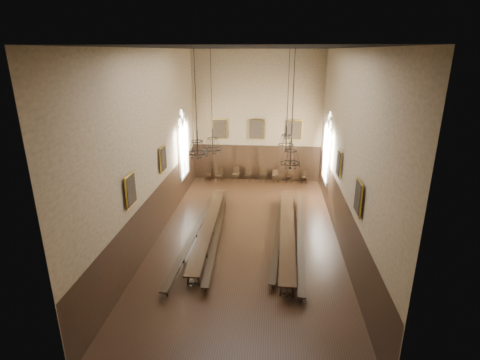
# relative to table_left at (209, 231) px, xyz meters

# --- Properties ---
(floor) EXTENTS (9.00, 18.00, 0.02)m
(floor) POSITION_rel_table_left_xyz_m (1.93, 0.16, -0.37)
(floor) COLOR black
(floor) RESTS_ON ground
(ceiling) EXTENTS (9.00, 18.00, 0.02)m
(ceiling) POSITION_rel_table_left_xyz_m (1.93, 0.16, 8.65)
(ceiling) COLOR black
(ceiling) RESTS_ON ground
(wall_back) EXTENTS (9.00, 0.02, 9.00)m
(wall_back) POSITION_rel_table_left_xyz_m (1.93, 9.17, 4.14)
(wall_back) COLOR #887354
(wall_back) RESTS_ON ground
(wall_front) EXTENTS (9.00, 0.02, 9.00)m
(wall_front) POSITION_rel_table_left_xyz_m (1.93, -8.85, 4.14)
(wall_front) COLOR #887354
(wall_front) RESTS_ON ground
(wall_left) EXTENTS (0.02, 18.00, 9.00)m
(wall_left) POSITION_rel_table_left_xyz_m (-2.58, 0.16, 4.14)
(wall_left) COLOR #887354
(wall_left) RESTS_ON ground
(wall_right) EXTENTS (0.02, 18.00, 9.00)m
(wall_right) POSITION_rel_table_left_xyz_m (6.44, 0.16, 4.14)
(wall_right) COLOR #887354
(wall_right) RESTS_ON ground
(wainscot_panelling) EXTENTS (9.00, 18.00, 2.50)m
(wainscot_panelling) POSITION_rel_table_left_xyz_m (1.93, 0.16, 0.89)
(wainscot_panelling) COLOR black
(wainscot_panelling) RESTS_ON floor
(table_left) EXTENTS (0.85, 9.21, 0.72)m
(table_left) POSITION_rel_table_left_xyz_m (0.00, 0.00, 0.00)
(table_left) COLOR black
(table_left) RESTS_ON floor
(table_right) EXTENTS (0.96, 9.76, 0.76)m
(table_right) POSITION_rel_table_left_xyz_m (3.90, -0.11, 0.02)
(table_right) COLOR black
(table_right) RESTS_ON floor
(bench_left_outer) EXTENTS (0.67, 10.50, 0.47)m
(bench_left_outer) POSITION_rel_table_left_xyz_m (-0.62, -0.06, -0.06)
(bench_left_outer) COLOR black
(bench_left_outer) RESTS_ON floor
(bench_left_inner) EXTENTS (0.82, 10.21, 0.46)m
(bench_left_inner) POSITION_rel_table_left_xyz_m (0.42, 0.21, -0.07)
(bench_left_inner) COLOR black
(bench_left_inner) RESTS_ON floor
(bench_right_inner) EXTENTS (0.86, 9.58, 0.43)m
(bench_right_inner) POSITION_rel_table_left_xyz_m (3.48, 0.37, -0.08)
(bench_right_inner) COLOR black
(bench_right_inner) RESTS_ON floor
(bench_right_outer) EXTENTS (0.86, 10.48, 0.47)m
(bench_right_outer) POSITION_rel_table_left_xyz_m (4.55, 0.07, -0.06)
(bench_right_outer) COLOR black
(bench_right_outer) RESTS_ON floor
(chair_0) EXTENTS (0.44, 0.44, 0.88)m
(chair_0) POSITION_rel_table_left_xyz_m (-1.54, 8.69, -0.09)
(chair_0) COLOR black
(chair_0) RESTS_ON floor
(chair_1) EXTENTS (0.51, 0.51, 0.92)m
(chair_1) POSITION_rel_table_left_xyz_m (-0.66, 8.64, -0.08)
(chair_1) COLOR black
(chair_1) RESTS_ON floor
(chair_2) EXTENTS (0.57, 0.57, 1.04)m
(chair_2) POSITION_rel_table_left_xyz_m (0.47, 8.71, -0.04)
(chair_2) COLOR black
(chair_2) RESTS_ON floor
(chair_3) EXTENTS (0.50, 0.50, 0.89)m
(chair_3) POSITION_rel_table_left_xyz_m (1.33, 8.73, -0.09)
(chair_3) COLOR black
(chair_3) RESTS_ON floor
(chair_4) EXTENTS (0.47, 0.47, 1.04)m
(chair_4) POSITION_rel_table_left_xyz_m (2.47, 8.71, -0.05)
(chair_4) COLOR black
(chair_4) RESTS_ON floor
(chair_5) EXTENTS (0.48, 0.48, 0.92)m
(chair_5) POSITION_rel_table_left_xyz_m (3.34, 8.67, -0.08)
(chair_5) COLOR black
(chair_5) RESTS_ON floor
(chair_6) EXTENTS (0.50, 0.50, 0.89)m
(chair_6) POSITION_rel_table_left_xyz_m (4.34, 8.75, -0.09)
(chair_6) COLOR black
(chair_6) RESTS_ON floor
(chair_7) EXTENTS (0.45, 0.45, 0.95)m
(chair_7) POSITION_rel_table_left_xyz_m (5.39, 8.68, -0.07)
(chair_7) COLOR black
(chair_7) RESTS_ON floor
(chandelier_back_left) EXTENTS (0.92, 0.92, 5.38)m
(chandelier_back_left) POSITION_rel_table_left_xyz_m (-0.19, 2.98, 3.76)
(chandelier_back_left) COLOR black
(chandelier_back_left) RESTS_ON ceiling
(chandelier_back_right) EXTENTS (0.79, 0.79, 4.84)m
(chandelier_back_right) POSITION_rel_table_left_xyz_m (3.76, 2.27, 4.29)
(chandelier_back_right) COLOR black
(chandelier_back_right) RESTS_ON ceiling
(chandelier_front_left) EXTENTS (0.76, 0.76, 4.24)m
(chandelier_front_left) POSITION_rel_table_left_xyz_m (-0.01, -1.92, 4.84)
(chandelier_front_left) COLOR black
(chandelier_front_left) RESTS_ON ceiling
(chandelier_front_right) EXTENTS (0.76, 0.76, 4.37)m
(chandelier_front_right) POSITION_rel_table_left_xyz_m (3.76, -2.64, 4.73)
(chandelier_front_right) COLOR black
(chandelier_front_right) RESTS_ON ceiling
(portrait_back_0) EXTENTS (1.10, 0.12, 1.40)m
(portrait_back_0) POSITION_rel_table_left_xyz_m (-0.67, 9.04, 3.34)
(portrait_back_0) COLOR #B3932B
(portrait_back_0) RESTS_ON wall_back
(portrait_back_1) EXTENTS (1.10, 0.12, 1.40)m
(portrait_back_1) POSITION_rel_table_left_xyz_m (1.93, 9.04, 3.34)
(portrait_back_1) COLOR #B3932B
(portrait_back_1) RESTS_ON wall_back
(portrait_back_2) EXTENTS (1.10, 0.12, 1.40)m
(portrait_back_2) POSITION_rel_table_left_xyz_m (4.53, 9.04, 3.34)
(portrait_back_2) COLOR #B3932B
(portrait_back_2) RESTS_ON wall_back
(portrait_left_0) EXTENTS (0.12, 1.00, 1.30)m
(portrait_left_0) POSITION_rel_table_left_xyz_m (-2.45, 1.16, 3.34)
(portrait_left_0) COLOR #B3932B
(portrait_left_0) RESTS_ON wall_left
(portrait_left_1) EXTENTS (0.12, 1.00, 1.30)m
(portrait_left_1) POSITION_rel_table_left_xyz_m (-2.45, -3.34, 3.34)
(portrait_left_1) COLOR #B3932B
(portrait_left_1) RESTS_ON wall_left
(portrait_right_0) EXTENTS (0.12, 1.00, 1.30)m
(portrait_right_0) POSITION_rel_table_left_xyz_m (6.31, 1.16, 3.34)
(portrait_right_0) COLOR #B3932B
(portrait_right_0) RESTS_ON wall_right
(portrait_right_1) EXTENTS (0.12, 1.00, 1.30)m
(portrait_right_1) POSITION_rel_table_left_xyz_m (6.31, -3.34, 3.34)
(portrait_right_1) COLOR #B3932B
(portrait_right_1) RESTS_ON wall_right
(window_right) EXTENTS (0.20, 2.20, 4.60)m
(window_right) POSITION_rel_table_left_xyz_m (6.36, 5.66, 3.04)
(window_right) COLOR white
(window_right) RESTS_ON wall_right
(window_left) EXTENTS (0.20, 2.20, 4.60)m
(window_left) POSITION_rel_table_left_xyz_m (-2.50, 5.66, 3.04)
(window_left) COLOR white
(window_left) RESTS_ON wall_left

